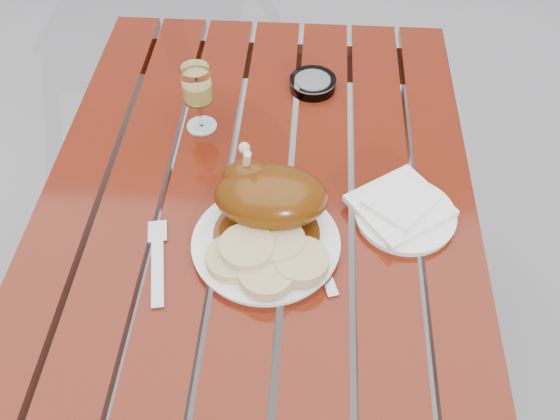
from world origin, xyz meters
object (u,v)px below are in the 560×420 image
(side_plate, at_px, (405,215))
(ashtray, at_px, (313,84))
(dinner_plate, at_px, (266,244))
(wine_glass, at_px, (198,99))
(table, at_px, (261,313))

(side_plate, xyz_separation_m, ashtray, (-0.18, 0.36, 0.01))
(dinner_plate, distance_m, wine_glass, 0.35)
(wine_glass, height_order, side_plate, wine_glass)
(table, bearing_deg, side_plate, -4.09)
(table, distance_m, side_plate, 0.47)
(wine_glass, bearing_deg, dinner_plate, -62.71)
(side_plate, bearing_deg, ashtray, 115.83)
(table, distance_m, dinner_plate, 0.40)
(table, relative_size, dinner_plate, 4.73)
(ashtray, bearing_deg, wine_glass, -147.48)
(dinner_plate, relative_size, wine_glass, 1.76)
(table, distance_m, ashtray, 0.53)
(dinner_plate, xyz_separation_m, ashtray, (0.07, 0.45, 0.00))
(table, bearing_deg, ashtray, 75.04)
(dinner_plate, relative_size, ashtray, 2.51)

